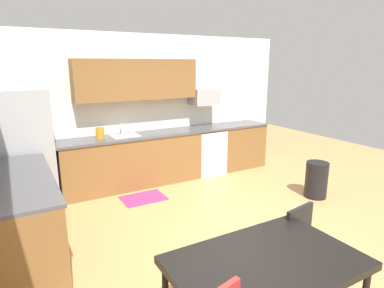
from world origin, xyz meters
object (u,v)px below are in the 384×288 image
object	(u,v)px
refrigerator	(25,150)
chair_near_table	(308,245)
dining_table	(266,267)
microwave	(204,97)
oven_range	(207,150)
trash_bin	(316,180)
kettle	(100,133)

from	to	relation	value
refrigerator	chair_near_table	size ratio (longest dim) A/B	2.14
refrigerator	dining_table	world-z (taller)	refrigerator
microwave	oven_range	bearing A→B (deg)	-90.00
oven_range	chair_near_table	bearing A→B (deg)	-107.24
chair_near_table	trash_bin	distance (m)	2.54
microwave	chair_near_table	distance (m)	3.96
chair_near_table	kettle	world-z (taller)	kettle
chair_near_table	kettle	xyz separation A→B (m)	(-1.00, 3.61, 0.52)
refrigerator	kettle	world-z (taller)	refrigerator
dining_table	microwave	bearing A→B (deg)	64.26
refrigerator	dining_table	xyz separation A→B (m)	(1.36, -3.77, -0.20)
oven_range	dining_table	world-z (taller)	oven_range
refrigerator	chair_near_table	bearing A→B (deg)	-58.21
microwave	trash_bin	size ratio (longest dim) A/B	0.90
microwave	dining_table	world-z (taller)	microwave
microwave	kettle	size ratio (longest dim) A/B	2.70
refrigerator	oven_range	xyz separation A→B (m)	(3.26, 0.08, -0.45)
microwave	trash_bin	xyz separation A→B (m)	(0.89, -2.10, -1.23)
oven_range	refrigerator	bearing A→B (deg)	-178.59
refrigerator	trash_bin	bearing A→B (deg)	-24.83
dining_table	trash_bin	world-z (taller)	dining_table
chair_near_table	dining_table	bearing A→B (deg)	-160.03
oven_range	trash_bin	xyz separation A→B (m)	(0.89, -2.00, -0.16)
oven_range	microwave	distance (m)	1.08
refrigerator	microwave	xyz separation A→B (m)	(3.26, 0.18, 0.62)
chair_near_table	kettle	size ratio (longest dim) A/B	4.25
dining_table	kettle	bearing A→B (deg)	92.97
dining_table	trash_bin	size ratio (longest dim) A/B	2.33
microwave	trash_bin	bearing A→B (deg)	-66.97
oven_range	dining_table	xyz separation A→B (m)	(-1.90, -3.85, 0.25)
oven_range	chair_near_table	world-z (taller)	oven_range
microwave	chair_near_table	bearing A→B (deg)	-106.80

